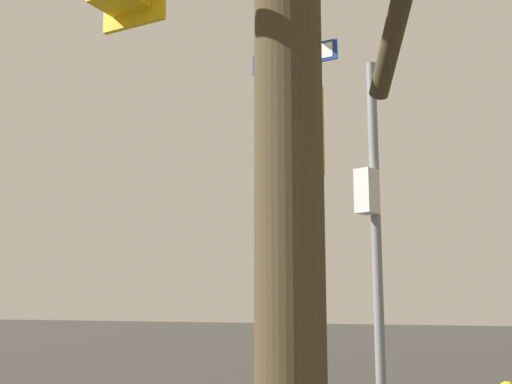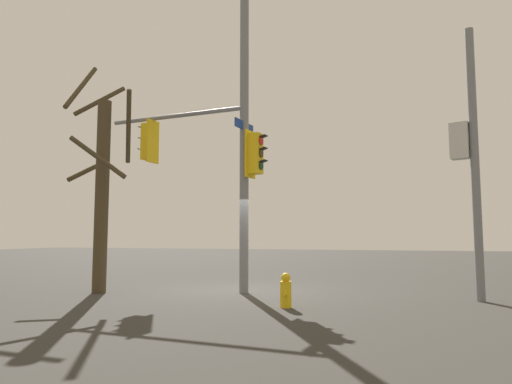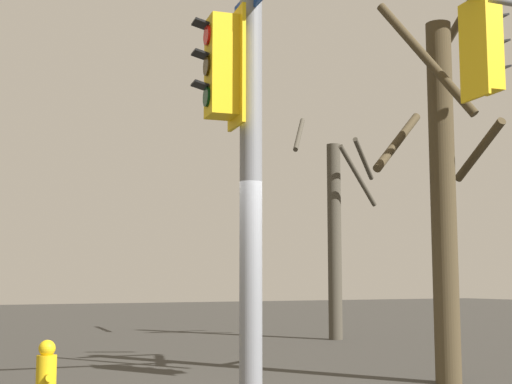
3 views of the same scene
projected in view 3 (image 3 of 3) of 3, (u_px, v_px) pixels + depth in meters
main_signal_pole_assembly at (294, 0)px, 8.53m from camera, size 3.23×5.11×9.04m
fire_hydrant at (46, 373)px, 8.79m from camera, size 0.38×0.24×0.73m
bare_tree_across_street at (335, 230)px, 18.33m from camera, size 2.43×2.43×5.76m
bare_tree_corner at (444, 175)px, 10.69m from camera, size 2.04×2.03×6.52m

